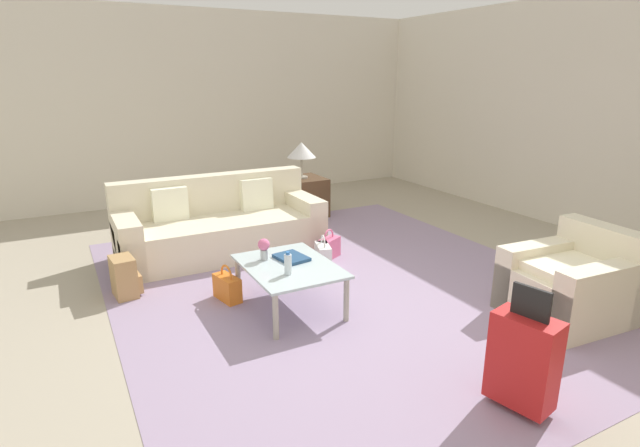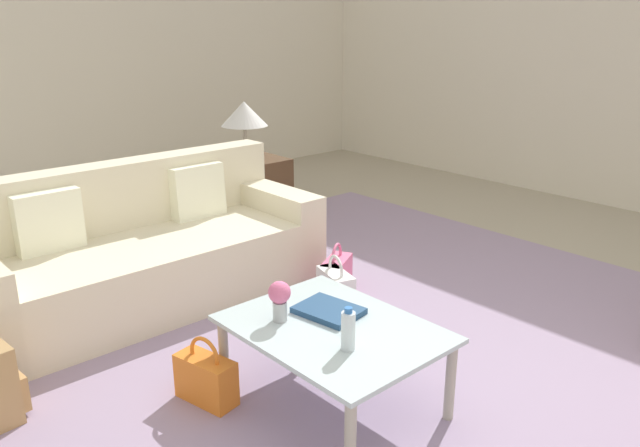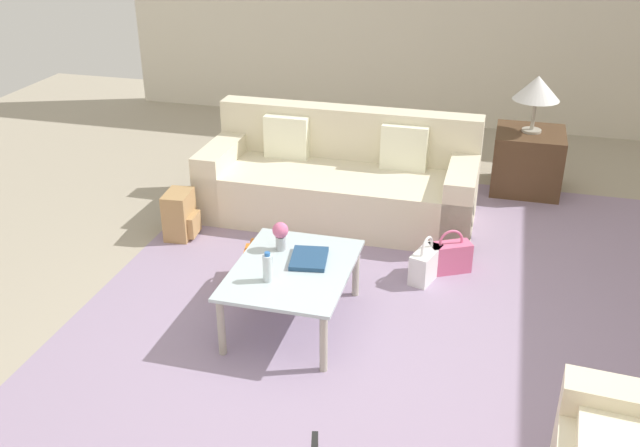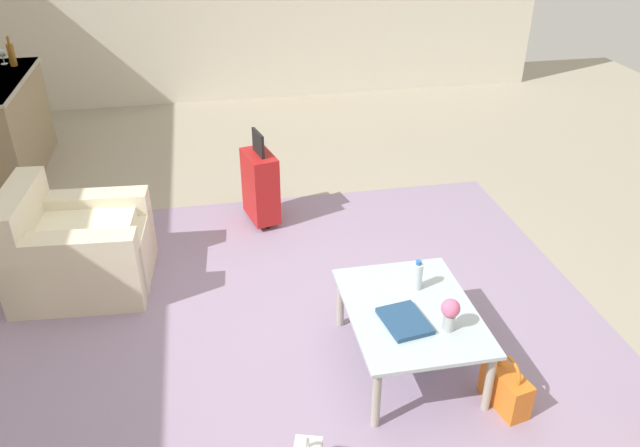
% 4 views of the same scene
% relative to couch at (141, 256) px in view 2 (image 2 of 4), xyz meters
% --- Properties ---
extents(ground_plane, '(12.00, 12.00, 0.00)m').
position_rel_couch_xyz_m(ground_plane, '(2.20, 0.60, -0.31)').
color(ground_plane, '#A89E89').
extents(wall_left, '(0.12, 8.00, 3.10)m').
position_rel_couch_xyz_m(wall_left, '(-2.86, 0.60, 1.24)').
color(wall_left, silver).
rests_on(wall_left, ground).
extents(area_rug, '(5.20, 4.40, 0.01)m').
position_rel_couch_xyz_m(area_rug, '(1.60, 0.80, -0.30)').
color(area_rug, '#9984A3').
rests_on(area_rug, ground).
extents(couch, '(0.95, 2.36, 0.91)m').
position_rel_couch_xyz_m(couch, '(0.00, 0.00, 0.00)').
color(couch, beige).
rests_on(couch, ground).
extents(coffee_table, '(1.01, 0.76, 0.43)m').
position_rel_couch_xyz_m(coffee_table, '(1.80, 0.10, 0.08)').
color(coffee_table, silver).
rests_on(coffee_table, ground).
extents(water_bottle, '(0.06, 0.06, 0.20)m').
position_rel_couch_xyz_m(water_bottle, '(2.00, -0.00, 0.22)').
color(water_bottle, silver).
rests_on(water_bottle, coffee_table).
extents(coffee_table_book, '(0.34, 0.28, 0.03)m').
position_rel_couch_xyz_m(coffee_table_book, '(1.68, 0.18, 0.14)').
color(coffee_table_book, navy).
rests_on(coffee_table_book, coffee_table).
extents(flower_vase, '(0.11, 0.11, 0.21)m').
position_rel_couch_xyz_m(flower_vase, '(1.58, -0.05, 0.25)').
color(flower_vase, '#B2B7BC').
rests_on(flower_vase, coffee_table).
extents(side_table, '(0.64, 0.64, 0.58)m').
position_rel_couch_xyz_m(side_table, '(-1.00, 1.60, -0.01)').
color(side_table, '#513823').
rests_on(side_table, ground).
extents(table_lamp, '(0.43, 0.43, 0.53)m').
position_rel_couch_xyz_m(table_lamp, '(-1.00, 1.60, 0.69)').
color(table_lamp, '#ADA899').
rests_on(table_lamp, side_table).
extents(handbag_white, '(0.35, 0.23, 0.36)m').
position_rel_couch_xyz_m(handbag_white, '(0.98, 0.89, -0.18)').
color(handbag_white, white).
rests_on(handbag_white, ground).
extents(handbag_orange, '(0.34, 0.20, 0.36)m').
position_rel_couch_xyz_m(handbag_orange, '(1.35, -0.35, -0.18)').
color(handbag_orange, orange).
rests_on(handbag_orange, ground).
extents(handbag_pink, '(0.28, 0.35, 0.36)m').
position_rel_couch_xyz_m(handbag_pink, '(0.82, 1.05, -0.18)').
color(handbag_pink, pink).
rests_on(handbag_pink, ground).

